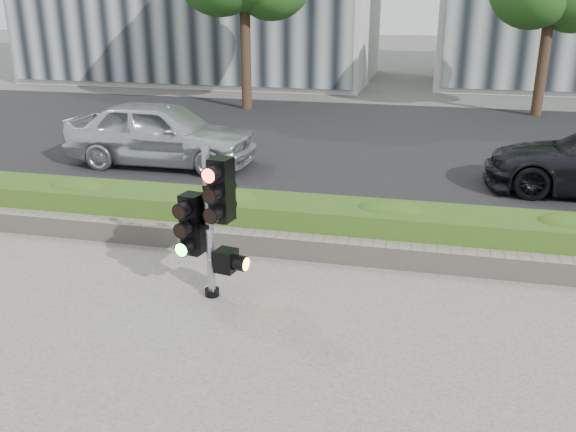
{
  "coord_description": "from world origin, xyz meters",
  "views": [
    {
      "loc": [
        2.0,
        -6.65,
        3.88
      ],
      "look_at": [
        0.3,
        0.6,
        1.17
      ],
      "focal_mm": 38.0,
      "sensor_mm": 36.0,
      "label": 1
    }
  ],
  "objects": [
    {
      "name": "traffic_signal",
      "position": [
        -0.67,
        0.37,
        1.19
      ],
      "size": [
        0.76,
        0.6,
        2.1
      ],
      "rotation": [
        0.0,
        0.0,
        -0.19
      ],
      "color": "black",
      "rests_on": "sidewalk"
    },
    {
      "name": "curb",
      "position": [
        0.0,
        3.15,
        0.06
      ],
      "size": [
        60.0,
        0.25,
        0.12
      ],
      "primitive_type": "cube",
      "color": "gray",
      "rests_on": "ground"
    },
    {
      "name": "road",
      "position": [
        0.0,
        10.0,
        0.01
      ],
      "size": [
        60.0,
        13.0,
        0.02
      ],
      "primitive_type": "cube",
      "color": "black",
      "rests_on": "ground"
    },
    {
      "name": "ground",
      "position": [
        0.0,
        0.0,
        0.0
      ],
      "size": [
        120.0,
        120.0,
        0.0
      ],
      "primitive_type": "plane",
      "color": "#51514C",
      "rests_on": "ground"
    },
    {
      "name": "stone_wall",
      "position": [
        0.0,
        1.9,
        0.2
      ],
      "size": [
        12.0,
        0.32,
        0.34
      ],
      "primitive_type": "cube",
      "color": "gray",
      "rests_on": "sidewalk"
    },
    {
      "name": "hedge",
      "position": [
        0.0,
        2.55,
        0.37
      ],
      "size": [
        12.0,
        1.0,
        0.68
      ],
      "primitive_type": "cube",
      "color": "#578729",
      "rests_on": "sidewalk"
    },
    {
      "name": "car_silver",
      "position": [
        -4.21,
        6.56,
        0.79
      ],
      "size": [
        4.54,
        1.83,
        1.55
      ],
      "primitive_type": "imported",
      "rotation": [
        0.0,
        0.0,
        1.57
      ],
      "color": "silver",
      "rests_on": "road"
    }
  ]
}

